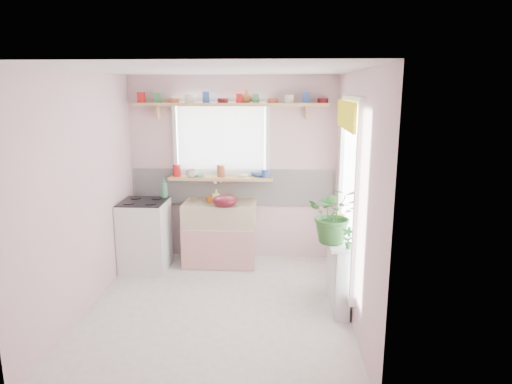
{
  "coord_description": "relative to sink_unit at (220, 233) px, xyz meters",
  "views": [
    {
      "loc": [
        0.67,
        -4.51,
        2.32
      ],
      "look_at": [
        0.38,
        0.55,
        1.17
      ],
      "focal_mm": 32.0,
      "sensor_mm": 36.0,
      "label": 1
    }
  ],
  "objects": [
    {
      "name": "colander",
      "position": [
        0.1,
        -0.19,
        0.49
      ],
      "size": [
        0.39,
        0.39,
        0.15
      ],
      "primitive_type": "ellipsoid",
      "rotation": [
        0.0,
        0.0,
        0.23
      ],
      "color": "maroon",
      "rests_on": "sink_unit"
    },
    {
      "name": "fruit_bowl",
      "position": [
        1.48,
        -0.69,
        0.38
      ],
      "size": [
        0.37,
        0.37,
        0.07
      ],
      "primitive_type": "imported",
      "rotation": [
        0.0,
        0.0,
        0.33
      ],
      "color": "silver",
      "rests_on": "radiator_ledge"
    },
    {
      "name": "sink_unit",
      "position": [
        0.0,
        0.0,
        0.0
      ],
      "size": [
        0.95,
        0.65,
        1.11
      ],
      "color": "white",
      "rests_on": "ground"
    },
    {
      "name": "sill_cup",
      "position": [
        -0.39,
        0.13,
        0.78
      ],
      "size": [
        0.16,
        0.16,
        0.11
      ],
      "primitive_type": "imported",
      "rotation": [
        0.0,
        0.0,
        -0.23
      ],
      "color": "beige",
      "rests_on": "windowsill"
    },
    {
      "name": "sill_crockery",
      "position": [
        -0.0,
        0.19,
        0.78
      ],
      "size": [
        1.35,
        0.11,
        0.12
      ],
      "color": "red",
      "rests_on": "windowsill"
    },
    {
      "name": "radiator_ledge",
      "position": [
        1.45,
        -1.09,
        -0.03
      ],
      "size": [
        0.22,
        0.95,
        0.78
      ],
      "color": "white",
      "rests_on": "ground"
    },
    {
      "name": "shelf_crockery",
      "position": [
        0.11,
        0.18,
        1.76
      ],
      "size": [
        2.47,
        0.11,
        0.12
      ],
      "color": "red",
      "rests_on": "pine_shelf"
    },
    {
      "name": "pine_shelf",
      "position": [
        0.15,
        0.18,
        1.69
      ],
      "size": [
        2.52,
        0.24,
        0.04
      ],
      "primitive_type": "cube",
      "color": "tan",
      "rests_on": "room"
    },
    {
      "name": "jade_plant",
      "position": [
        1.36,
        -1.3,
        0.64
      ],
      "size": [
        0.55,
        0.48,
        0.6
      ],
      "primitive_type": "imported",
      "rotation": [
        0.0,
        0.0,
        -0.02
      ],
      "color": "#2C5F26",
      "rests_on": "radiator_ledge"
    },
    {
      "name": "dish_tray",
      "position": [
        -0.0,
        0.14,
        0.44
      ],
      "size": [
        0.43,
        0.37,
        0.04
      ],
      "primitive_type": "cube",
      "rotation": [
        0.0,
        0.0,
        0.31
      ],
      "color": "#D46312",
      "rests_on": "sink_unit"
    },
    {
      "name": "cooker_bottle",
      "position": [
        -0.73,
        -0.02,
        0.62
      ],
      "size": [
        0.11,
        0.11,
        0.27
      ],
      "primitive_type": "imported",
      "rotation": [
        0.0,
        0.0,
        0.05
      ],
      "color": "#468C60",
      "rests_on": "cooker"
    },
    {
      "name": "windowsill",
      "position": [
        -0.0,
        0.19,
        0.71
      ],
      "size": [
        1.4,
        0.22,
        0.04
      ],
      "primitive_type": "cube",
      "color": "tan",
      "rests_on": "room"
    },
    {
      "name": "herb_pot",
      "position": [
        1.48,
        -1.49,
        0.45
      ],
      "size": [
        0.14,
        0.11,
        0.22
      ],
      "primitive_type": "imported",
      "rotation": [
        0.0,
        0.0,
        -0.34
      ],
      "color": "#2B6D2D",
      "rests_on": "radiator_ledge"
    },
    {
      "name": "fruit",
      "position": [
        1.49,
        -0.69,
        0.44
      ],
      "size": [
        0.2,
        0.14,
        0.1
      ],
      "color": "orange",
      "rests_on": "fruit_bowl"
    },
    {
      "name": "cooker",
      "position": [
        -0.95,
        -0.24,
        0.03
      ],
      "size": [
        0.58,
        0.58,
        0.93
      ],
      "color": "white",
      "rests_on": "ground"
    },
    {
      "name": "soap_bottle_sink",
      "position": [
        -0.03,
        -0.08,
        0.51
      ],
      "size": [
        0.11,
        0.11,
        0.19
      ],
      "primitive_type": "imported",
      "rotation": [
        0.0,
        0.0,
        0.39
      ],
      "color": "#DAEC68",
      "rests_on": "sink_unit"
    },
    {
      "name": "shelf_vase",
      "position": [
        0.35,
        0.24,
        1.79
      ],
      "size": [
        0.17,
        0.17,
        0.16
      ],
      "primitive_type": "imported",
      "rotation": [
        0.0,
        0.0,
        -0.07
      ],
      "color": "#A95F34",
      "rests_on": "pine_shelf"
    },
    {
      "name": "sill_bowl",
      "position": [
        0.5,
        0.25,
        0.76
      ],
      "size": [
        0.27,
        0.27,
        0.07
      ],
      "primitive_type": "imported",
      "rotation": [
        0.0,
        0.0,
        -0.28
      ],
      "color": "#30559D",
      "rests_on": "windowsill"
    },
    {
      "name": "room",
      "position": [
        0.81,
        -0.43,
        0.94
      ],
      "size": [
        3.2,
        3.2,
        3.2
      ],
      "color": "white",
      "rests_on": "ground"
    }
  ]
}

